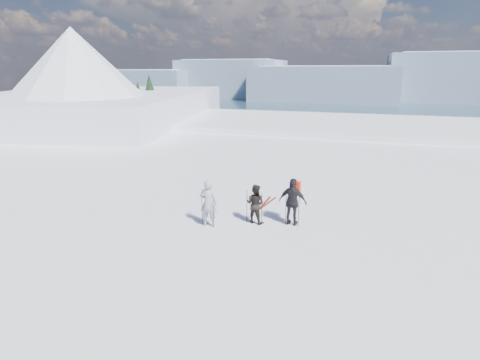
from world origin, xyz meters
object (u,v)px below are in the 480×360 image
Objects in this scene: skier_pack at (293,202)px; skis_loose at (267,203)px; skier_grey at (208,203)px; skier_dark at (255,204)px.

skis_loose is at bearing -46.16° from skier_pack.
skier_grey is at bearing -116.47° from skis_loose.
skier_grey reaches higher than skis_loose.
skier_dark is at bearing 16.10° from skier_pack.
skier_dark reaches higher than skis_loose.
skier_pack is at bearing -160.36° from skier_dark.
skier_grey reaches higher than skier_dark.
skier_grey is 1.17× the size of skier_dark.
skis_loose is (-1.46, 1.98, -0.89)m from skier_pack.
skier_grey is at bearing 38.27° from skier_dark.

